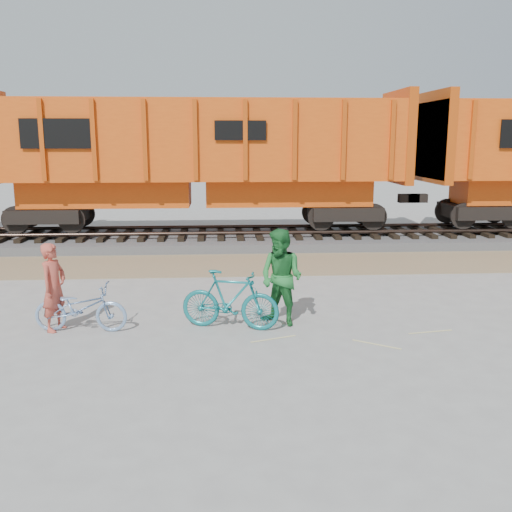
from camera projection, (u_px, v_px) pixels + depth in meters
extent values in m
plane|color=#9E9E99|center=(320.00, 324.00, 11.22)|extent=(120.00, 120.00, 0.00)
cube|color=#967E5D|center=(288.00, 264.00, 16.60)|extent=(120.00, 3.00, 0.02)
cube|color=slate|center=(276.00, 239.00, 19.99)|extent=(120.00, 4.00, 0.30)
cube|color=black|center=(88.00, 235.00, 19.56)|extent=(0.22, 2.60, 0.12)
cube|color=black|center=(276.00, 233.00, 19.95)|extent=(0.22, 2.60, 0.12)
cube|color=black|center=(457.00, 231.00, 20.34)|extent=(0.22, 2.60, 0.12)
cylinder|color=#382821|center=(278.00, 233.00, 19.22)|extent=(120.00, 0.12, 0.12)
cylinder|color=#382821|center=(274.00, 226.00, 20.63)|extent=(120.00, 0.12, 0.12)
cube|color=black|center=(199.00, 217.00, 19.67)|extent=(11.20, 2.20, 0.80)
cube|color=#DD510F|center=(198.00, 192.00, 19.50)|extent=(11.76, 1.65, 0.90)
cube|color=#DD510F|center=(197.00, 140.00, 19.15)|extent=(14.00, 3.00, 2.60)
cube|color=#B3400B|center=(397.00, 137.00, 19.54)|extent=(0.30, 3.06, 3.10)
cube|color=black|center=(56.00, 134.00, 17.31)|extent=(2.20, 0.04, 0.90)
cube|color=#B3400B|center=(435.00, 137.00, 19.62)|extent=(0.30, 3.06, 3.10)
imported|color=#7DA0CE|center=(81.00, 308.00, 10.73)|extent=(1.79, 0.75, 0.92)
imported|color=#15757A|center=(230.00, 300.00, 10.85)|extent=(1.98, 1.03, 1.14)
imported|color=#B94838|center=(54.00, 287.00, 10.72)|extent=(0.58, 0.71, 1.68)
imported|color=#206E2F|center=(281.00, 278.00, 11.04)|extent=(1.16, 1.13, 1.89)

